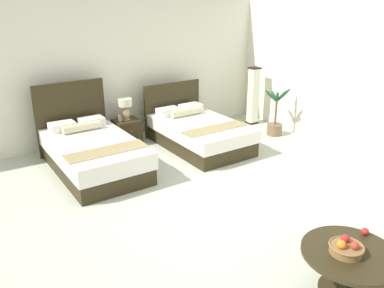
{
  "coord_description": "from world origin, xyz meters",
  "views": [
    {
      "loc": [
        -2.8,
        -4.03,
        2.77
      ],
      "look_at": [
        0.04,
        0.56,
        0.7
      ],
      "focal_mm": 36.49,
      "sensor_mm": 36.0,
      "label": 1
    }
  ],
  "objects_px": {
    "vase": "(120,118)",
    "loose_apple": "(365,232)",
    "bed_near_window": "(92,152)",
    "bed_near_corner": "(198,132)",
    "fruit_bowl": "(346,248)",
    "nightstand": "(127,132)",
    "floor_lamp_corner": "(253,96)",
    "table_lamp": "(125,107)",
    "potted_palm": "(275,122)",
    "coffee_table": "(349,262)"
  },
  "relations": [
    {
      "from": "table_lamp",
      "to": "potted_palm",
      "type": "relative_size",
      "value": 0.42
    },
    {
      "from": "table_lamp",
      "to": "vase",
      "type": "xyz_separation_m",
      "value": [
        -0.14,
        -0.06,
        -0.19
      ]
    },
    {
      "from": "vase",
      "to": "loose_apple",
      "type": "bearing_deg",
      "value": -81.51
    },
    {
      "from": "bed_near_corner",
      "to": "fruit_bowl",
      "type": "bearing_deg",
      "value": -103.03
    },
    {
      "from": "vase",
      "to": "fruit_bowl",
      "type": "height_order",
      "value": "vase"
    },
    {
      "from": "table_lamp",
      "to": "vase",
      "type": "relative_size",
      "value": 3.01
    },
    {
      "from": "bed_near_window",
      "to": "vase",
      "type": "height_order",
      "value": "bed_near_window"
    },
    {
      "from": "coffee_table",
      "to": "loose_apple",
      "type": "bearing_deg",
      "value": 17.25
    },
    {
      "from": "vase",
      "to": "loose_apple",
      "type": "relative_size",
      "value": 1.83
    },
    {
      "from": "vase",
      "to": "floor_lamp_corner",
      "type": "xyz_separation_m",
      "value": [
        3.1,
        -0.24,
        0.08
      ]
    },
    {
      "from": "floor_lamp_corner",
      "to": "coffee_table",
      "type": "bearing_deg",
      "value": -120.2
    },
    {
      "from": "coffee_table",
      "to": "nightstand",
      "type": "bearing_deg",
      "value": 92.4
    },
    {
      "from": "fruit_bowl",
      "to": "table_lamp",
      "type": "bearing_deg",
      "value": 91.81
    },
    {
      "from": "coffee_table",
      "to": "floor_lamp_corner",
      "type": "relative_size",
      "value": 0.73
    },
    {
      "from": "bed_near_window",
      "to": "coffee_table",
      "type": "bearing_deg",
      "value": -74.14
    },
    {
      "from": "nightstand",
      "to": "floor_lamp_corner",
      "type": "height_order",
      "value": "floor_lamp_corner"
    },
    {
      "from": "table_lamp",
      "to": "vase",
      "type": "bearing_deg",
      "value": -157.45
    },
    {
      "from": "nightstand",
      "to": "floor_lamp_corner",
      "type": "bearing_deg",
      "value": -5.43
    },
    {
      "from": "coffee_table",
      "to": "potted_palm",
      "type": "height_order",
      "value": "potted_palm"
    },
    {
      "from": "bed_near_corner",
      "to": "potted_palm",
      "type": "distance_m",
      "value": 1.76
    },
    {
      "from": "floor_lamp_corner",
      "to": "nightstand",
      "type": "bearing_deg",
      "value": 174.57
    },
    {
      "from": "bed_near_corner",
      "to": "fruit_bowl",
      "type": "height_order",
      "value": "bed_near_corner"
    },
    {
      "from": "bed_near_corner",
      "to": "coffee_table",
      "type": "bearing_deg",
      "value": -102.29
    },
    {
      "from": "potted_palm",
      "to": "bed_near_window",
      "type": "bearing_deg",
      "value": 175.38
    },
    {
      "from": "bed_near_corner",
      "to": "nightstand",
      "type": "bearing_deg",
      "value": 142.65
    },
    {
      "from": "bed_near_corner",
      "to": "fruit_bowl",
      "type": "distance_m",
      "value": 4.24
    },
    {
      "from": "table_lamp",
      "to": "floor_lamp_corner",
      "type": "xyz_separation_m",
      "value": [
        2.95,
        -0.3,
        -0.11
      ]
    },
    {
      "from": "vase",
      "to": "potted_palm",
      "type": "relative_size",
      "value": 0.14
    },
    {
      "from": "bed_near_window",
      "to": "bed_near_corner",
      "type": "height_order",
      "value": "bed_near_window"
    },
    {
      "from": "bed_near_corner",
      "to": "bed_near_window",
      "type": "bearing_deg",
      "value": 179.82
    },
    {
      "from": "bed_near_window",
      "to": "bed_near_corner",
      "type": "xyz_separation_m",
      "value": [
        2.08,
        -0.01,
        -0.03
      ]
    },
    {
      "from": "bed_near_corner",
      "to": "nightstand",
      "type": "relative_size",
      "value": 4.3
    },
    {
      "from": "vase",
      "to": "bed_near_window",
      "type": "bearing_deg",
      "value": -135.83
    },
    {
      "from": "coffee_table",
      "to": "potted_palm",
      "type": "xyz_separation_m",
      "value": [
        2.63,
        3.84,
        -0.07
      ]
    },
    {
      "from": "fruit_bowl",
      "to": "loose_apple",
      "type": "height_order",
      "value": "fruit_bowl"
    },
    {
      "from": "nightstand",
      "to": "fruit_bowl",
      "type": "bearing_deg",
      "value": -88.19
    },
    {
      "from": "loose_apple",
      "to": "coffee_table",
      "type": "bearing_deg",
      "value": -162.75
    },
    {
      "from": "fruit_bowl",
      "to": "floor_lamp_corner",
      "type": "relative_size",
      "value": 0.26
    },
    {
      "from": "bed_near_corner",
      "to": "table_lamp",
      "type": "distance_m",
      "value": 1.48
    },
    {
      "from": "table_lamp",
      "to": "coffee_table",
      "type": "bearing_deg",
      "value": -87.61
    },
    {
      "from": "bed_near_window",
      "to": "fruit_bowl",
      "type": "xyz_separation_m",
      "value": [
        1.13,
        -4.13,
        0.2
      ]
    },
    {
      "from": "fruit_bowl",
      "to": "potted_palm",
      "type": "bearing_deg",
      "value": 54.9
    },
    {
      "from": "bed_near_corner",
      "to": "nightstand",
      "type": "distance_m",
      "value": 1.4
    },
    {
      "from": "nightstand",
      "to": "table_lamp",
      "type": "distance_m",
      "value": 0.51
    },
    {
      "from": "table_lamp",
      "to": "floor_lamp_corner",
      "type": "bearing_deg",
      "value": -5.81
    },
    {
      "from": "loose_apple",
      "to": "potted_palm",
      "type": "height_order",
      "value": "potted_palm"
    },
    {
      "from": "fruit_bowl",
      "to": "loose_apple",
      "type": "bearing_deg",
      "value": 12.63
    },
    {
      "from": "nightstand",
      "to": "coffee_table",
      "type": "height_order",
      "value": "nightstand"
    },
    {
      "from": "bed_near_window",
      "to": "potted_palm",
      "type": "xyz_separation_m",
      "value": [
        3.81,
        -0.31,
        -0.05
      ]
    },
    {
      "from": "coffee_table",
      "to": "vase",
      "type": "bearing_deg",
      "value": 94.09
    }
  ]
}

